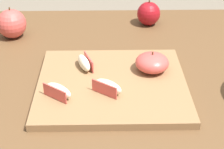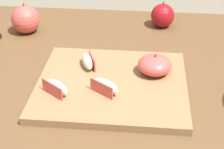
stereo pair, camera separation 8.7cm
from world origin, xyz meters
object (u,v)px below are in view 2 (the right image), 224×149
Objects in this scene: apple_wedge_right at (56,87)px; cutting_board at (112,85)px; apple_half_skin_up at (155,65)px; apple_wedge_front at (88,61)px; whole_apple_red_delicious at (163,16)px; apple_wedge_back at (105,86)px; whole_apple_pink_lady at (26,19)px.

cutting_board is at bearing 26.06° from apple_wedge_right.
apple_wedge_front is at bearing 174.50° from apple_half_skin_up.
whole_apple_red_delicious is (0.03, 0.32, -0.00)m from apple_half_skin_up.
cutting_board is 0.10m from apple_wedge_front.
apple_wedge_right is at bearing -119.83° from whole_apple_red_delicious.
apple_wedge_back is at bearing -140.00° from apple_half_skin_up.
whole_apple_red_delicious is (0.13, 0.37, 0.03)m from cutting_board.
cutting_board is 0.39m from whole_apple_red_delicious.
cutting_board is at bearing -153.80° from apple_half_skin_up.
apple_wedge_right is at bearing -63.19° from whole_apple_pink_lady.
whole_apple_red_delicious reaches higher than apple_wedge_right.
whole_apple_red_delicious reaches higher than apple_half_skin_up.
cutting_board is 5.05× the size of apple_wedge_right.
whole_apple_pink_lady is (-0.17, 0.35, 0.01)m from apple_wedge_right.
whole_apple_pink_lady is at bearing 130.61° from apple_wedge_back.
whole_apple_red_delicious is at bearing 71.70° from apple_wedge_back.
whole_apple_red_delicious is at bearing 60.17° from apple_wedge_right.
whole_apple_red_delicious is at bearing 85.51° from apple_half_skin_up.
apple_wedge_back is at bearing 7.51° from apple_wedge_right.
apple_wedge_front is 1.05× the size of apple_wedge_right.
apple_wedge_back is at bearing -104.84° from cutting_board.
apple_wedge_right is (-0.12, -0.06, 0.02)m from cutting_board.
apple_wedge_back is 0.85× the size of whole_apple_red_delicious.
whole_apple_pink_lady is at bearing -168.60° from whole_apple_red_delicious.
cutting_board is 5.02× the size of apple_wedge_back.
apple_wedge_front is 0.78× the size of whole_apple_pink_lady.
apple_wedge_back is at bearing -49.39° from whole_apple_pink_lady.
apple_half_skin_up is at bearing 26.13° from apple_wedge_right.
whole_apple_pink_lady is (-0.23, 0.22, 0.01)m from apple_wedge_front.
apple_half_skin_up is 1.18× the size of apple_wedge_right.
cutting_board is 0.14m from apple_wedge_right.
whole_apple_pink_lady is at bearing 135.93° from cutting_board.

